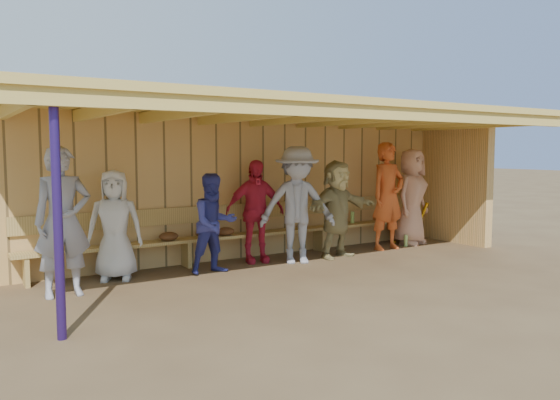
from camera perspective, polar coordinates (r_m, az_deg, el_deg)
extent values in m
plane|color=brown|center=(8.45, 1.27, -7.29)|extent=(90.00, 90.00, 0.00)
imported|color=#929199|center=(7.30, -21.76, -2.11)|extent=(0.69, 0.46, 1.89)
imported|color=silver|center=(8.03, -16.89, -2.51)|extent=(0.89, 0.74, 1.56)
imported|color=#343790|center=(8.16, -6.89, -2.45)|extent=(0.74, 0.58, 1.49)
imported|color=red|center=(8.89, -2.63, -1.19)|extent=(1.05, 0.60, 1.68)
imported|color=#9B9BA3|center=(8.82, 1.81, -0.53)|extent=(1.41, 1.15, 1.89)
imported|color=tan|center=(9.33, 5.98, -0.95)|extent=(1.61, 0.76, 1.67)
imported|color=#D15321|center=(10.24, 11.20, 0.40)|extent=(0.73, 0.48, 1.98)
imported|color=tan|center=(10.93, 13.56, 0.33)|extent=(1.04, 0.84, 1.86)
cube|color=tan|center=(9.42, -3.24, 1.37)|extent=(8.60, 0.20, 2.40)
cube|color=tan|center=(11.43, 17.85, 1.80)|extent=(0.20, 1.62, 2.40)
cube|color=#DABC59|center=(8.27, 1.31, 9.52)|extent=(8.80, 3.20, 0.10)
cube|color=#DABC59|center=(7.06, 8.12, 9.16)|extent=(8.80, 0.10, 0.18)
cube|color=#DABC59|center=(6.94, -26.22, 8.67)|extent=(0.08, 3.00, 0.16)
cube|color=#DABC59|center=(7.10, -18.49, 8.84)|extent=(0.08, 3.00, 0.16)
cube|color=#DABC59|center=(7.39, -11.23, 8.86)|extent=(0.08, 3.00, 0.16)
cube|color=#DABC59|center=(7.78, -4.61, 8.75)|extent=(0.08, 3.00, 0.16)
cube|color=#DABC59|center=(8.26, 1.31, 8.55)|extent=(0.08, 3.00, 0.16)
cube|color=#DABC59|center=(8.82, 6.52, 8.30)|extent=(0.08, 3.00, 0.16)
cube|color=#DABC59|center=(9.44, 11.07, 8.03)|extent=(0.08, 3.00, 0.16)
cube|color=#DABC59|center=(10.11, 15.03, 7.75)|extent=(0.08, 3.00, 0.16)
cube|color=#DABC59|center=(10.83, 18.48, 7.48)|extent=(0.08, 3.00, 0.16)
cylinder|color=navy|center=(5.60, -22.22, -1.60)|extent=(0.09, 0.09, 2.40)
cube|color=tan|center=(9.26, -2.35, -3.52)|extent=(7.60, 0.32, 0.05)
cube|color=tan|center=(9.35, -2.84, -1.12)|extent=(7.60, 0.04, 0.26)
cube|color=tan|center=(8.16, -25.01, -6.79)|extent=(0.06, 0.29, 0.40)
cube|color=tan|center=(8.73, -9.75, -5.61)|extent=(0.06, 0.29, 0.40)
cube|color=tan|center=(9.99, 4.12, -4.19)|extent=(0.06, 0.29, 0.40)
cube|color=tan|center=(11.49, 13.45, -3.09)|extent=(0.06, 0.29, 0.40)
cylinder|color=yellow|center=(11.36, 14.37, -2.19)|extent=(0.13, 0.41, 0.80)
sphere|color=#C48117|center=(10.93, 11.84, -4.33)|extent=(0.08, 0.08, 0.08)
ellipsoid|color=#593319|center=(8.52, -11.56, -3.74)|extent=(0.30, 0.24, 0.14)
ellipsoid|color=#593319|center=(8.75, -7.87, -3.46)|extent=(0.30, 0.24, 0.14)
ellipsoid|color=#593319|center=(8.90, -5.72, -3.29)|extent=(0.30, 0.24, 0.14)
cylinder|color=#9DDF6F|center=(10.48, 7.58, -1.80)|extent=(0.07, 0.07, 0.22)
cylinder|color=orange|center=(11.07, 11.18, -1.48)|extent=(0.07, 0.07, 0.22)
cylinder|color=#AFD96C|center=(10.72, 13.01, -4.16)|extent=(0.07, 0.07, 0.22)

